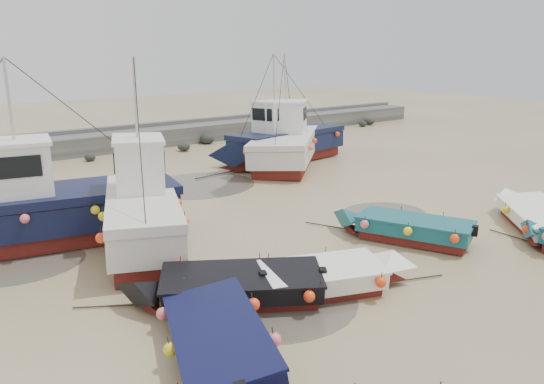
% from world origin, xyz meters
% --- Properties ---
extents(ground, '(120.00, 120.00, 0.00)m').
position_xyz_m(ground, '(0.00, 0.00, 0.00)').
color(ground, tan).
rests_on(ground, ground).
extents(seawall, '(60.00, 4.92, 1.50)m').
position_xyz_m(seawall, '(0.05, 21.99, 0.63)').
color(seawall, slate).
rests_on(seawall, ground).
extents(puddle_a, '(4.39, 4.39, 0.01)m').
position_xyz_m(puddle_a, '(-3.46, -1.70, 0.00)').
color(puddle_a, '#554E42').
rests_on(puddle_a, ground).
extents(puddle_b, '(3.71, 3.71, 0.01)m').
position_xyz_m(puddle_b, '(4.79, 1.75, 0.00)').
color(puddle_b, '#554E42').
rests_on(puddle_b, ground).
extents(puddle_c, '(3.84, 3.84, 0.01)m').
position_xyz_m(puddle_c, '(-8.17, 5.14, 0.00)').
color(puddle_c, '#554E42').
rests_on(puddle_c, ground).
extents(puddle_d, '(5.76, 5.76, 0.01)m').
position_xyz_m(puddle_d, '(1.23, 10.53, 0.00)').
color(puddle_d, '#554E42').
rests_on(puddle_d, ground).
extents(dinghy_1, '(3.47, 6.31, 1.43)m').
position_xyz_m(dinghy_1, '(-5.96, -2.79, 0.54)').
color(dinghy_1, maroon).
rests_on(dinghy_1, ground).
extents(dinghy_3, '(5.30, 5.41, 1.43)m').
position_xyz_m(dinghy_3, '(8.03, -2.78, 0.53)').
color(dinghy_3, maroon).
rests_on(dinghy_3, ground).
extents(dinghy_4, '(5.92, 4.15, 1.43)m').
position_xyz_m(dinghy_4, '(-4.50, -0.91, 0.54)').
color(dinghy_4, maroon).
rests_on(dinghy_4, ground).
extents(dinghy_5, '(5.41, 2.93, 1.43)m').
position_xyz_m(dinghy_5, '(-1.85, -2.17, 0.56)').
color(dinghy_5, maroon).
rests_on(dinghy_5, ground).
extents(dinghy_6, '(3.34, 5.91, 1.43)m').
position_xyz_m(dinghy_6, '(2.98, -0.68, 0.54)').
color(dinghy_6, maroon).
rests_on(dinghy_6, ground).
extents(cabin_boat_0, '(11.29, 4.74, 6.22)m').
position_xyz_m(cabin_boat_0, '(-7.18, 6.67, 1.30)').
color(cabin_boat_0, maroon).
rests_on(cabin_boat_0, ground).
extents(cabin_boat_1, '(4.96, 9.31, 6.22)m').
position_xyz_m(cabin_boat_1, '(-4.39, 4.57, 1.36)').
color(cabin_boat_1, maroon).
rests_on(cabin_boat_1, ground).
extents(cabin_boat_2, '(10.70, 3.68, 6.22)m').
position_xyz_m(cabin_boat_2, '(7.87, 12.32, 1.32)').
color(cabin_boat_2, maroon).
rests_on(cabin_boat_2, ground).
extents(cabin_boat_3, '(8.74, 8.23, 6.22)m').
position_xyz_m(cabin_boat_3, '(7.71, 11.50, 1.33)').
color(cabin_boat_3, maroon).
rests_on(cabin_boat_3, ground).
extents(person, '(0.74, 0.54, 1.87)m').
position_xyz_m(person, '(-2.76, 6.44, 0.00)').
color(person, '#1D223C').
rests_on(person, ground).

